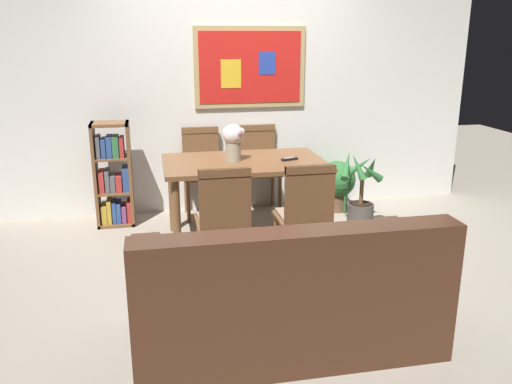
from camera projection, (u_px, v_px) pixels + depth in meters
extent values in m
plane|color=gray|center=(265.00, 258.00, 4.49)|extent=(12.00, 12.00, 0.00)
cube|color=silver|center=(235.00, 87.00, 5.53)|extent=(5.20, 0.10, 2.60)
cube|color=tan|center=(250.00, 67.00, 5.44)|extent=(1.16, 0.02, 0.82)
cube|color=red|center=(250.00, 67.00, 5.43)|extent=(1.06, 0.01, 0.72)
cube|color=gold|center=(231.00, 74.00, 5.40)|extent=(0.21, 0.00, 0.29)
cube|color=#263FA5|center=(267.00, 63.00, 5.44)|extent=(0.17, 0.00, 0.23)
cube|color=brown|center=(244.00, 163.00, 4.71)|extent=(1.43, 0.90, 0.04)
cylinder|color=brown|center=(177.00, 221.00, 4.35)|extent=(0.07, 0.07, 0.71)
cylinder|color=brown|center=(324.00, 211.00, 4.59)|extent=(0.07, 0.07, 0.71)
cylinder|color=brown|center=(172.00, 195.00, 5.04)|extent=(0.07, 0.07, 0.71)
cylinder|color=brown|center=(300.00, 188.00, 5.28)|extent=(0.07, 0.07, 0.71)
cube|color=brown|center=(222.00, 223.00, 4.06)|extent=(0.40, 0.40, 0.03)
cube|color=#997A66|center=(222.00, 219.00, 4.06)|extent=(0.36, 0.36, 0.03)
cylinder|color=brown|center=(203.00, 260.00, 3.94)|extent=(0.04, 0.04, 0.42)
cylinder|color=brown|center=(248.00, 257.00, 4.00)|extent=(0.04, 0.04, 0.42)
cylinder|color=brown|center=(199.00, 243.00, 4.26)|extent=(0.04, 0.04, 0.42)
cylinder|color=brown|center=(241.00, 240.00, 4.32)|extent=(0.04, 0.04, 0.42)
cube|color=brown|center=(225.00, 199.00, 3.83)|extent=(0.38, 0.04, 0.46)
cube|color=brown|center=(225.00, 173.00, 3.77)|extent=(0.38, 0.05, 0.06)
cube|color=brown|center=(302.00, 218.00, 4.16)|extent=(0.40, 0.40, 0.03)
cube|color=#997A66|center=(302.00, 215.00, 4.15)|extent=(0.36, 0.36, 0.03)
cylinder|color=brown|center=(286.00, 255.00, 4.03)|extent=(0.04, 0.04, 0.42)
cylinder|color=brown|center=(329.00, 251.00, 4.10)|extent=(0.04, 0.04, 0.42)
cylinder|color=brown|center=(276.00, 239.00, 4.35)|extent=(0.04, 0.04, 0.42)
cylinder|color=brown|center=(315.00, 236.00, 4.42)|extent=(0.04, 0.04, 0.42)
cube|color=brown|center=(310.00, 195.00, 3.92)|extent=(0.38, 0.04, 0.46)
cube|color=brown|center=(310.00, 169.00, 3.86)|extent=(0.38, 0.05, 0.06)
cube|color=brown|center=(261.00, 172.00, 5.57)|extent=(0.40, 0.40, 0.03)
cube|color=#997A66|center=(261.00, 170.00, 5.56)|extent=(0.36, 0.36, 0.03)
cylinder|color=brown|center=(273.00, 187.00, 5.82)|extent=(0.04, 0.04, 0.42)
cylinder|color=brown|center=(242.00, 189.00, 5.76)|extent=(0.04, 0.04, 0.42)
cylinder|color=brown|center=(280.00, 196.00, 5.51)|extent=(0.04, 0.04, 0.42)
cylinder|color=brown|center=(248.00, 198.00, 5.44)|extent=(0.04, 0.04, 0.42)
cube|color=brown|center=(257.00, 146.00, 5.67)|extent=(0.38, 0.04, 0.46)
cube|color=brown|center=(257.00, 128.00, 5.61)|extent=(0.38, 0.05, 0.06)
cube|color=brown|center=(203.00, 176.00, 5.43)|extent=(0.40, 0.40, 0.03)
cube|color=#997A66|center=(203.00, 173.00, 5.42)|extent=(0.36, 0.36, 0.03)
cylinder|color=brown|center=(218.00, 191.00, 5.68)|extent=(0.04, 0.04, 0.42)
cylinder|color=brown|center=(186.00, 193.00, 5.62)|extent=(0.04, 0.04, 0.42)
cylinder|color=brown|center=(222.00, 200.00, 5.36)|extent=(0.04, 0.04, 0.42)
cylinder|color=brown|center=(188.00, 202.00, 5.30)|extent=(0.04, 0.04, 0.42)
cube|color=brown|center=(201.00, 149.00, 5.53)|extent=(0.38, 0.04, 0.46)
cube|color=brown|center=(200.00, 130.00, 5.47)|extent=(0.38, 0.05, 0.06)
cube|color=#472819|center=(284.00, 310.00, 3.24)|extent=(1.80, 0.84, 0.40)
cube|color=#472819|center=(300.00, 269.00, 2.82)|extent=(1.80, 0.20, 0.44)
cube|color=#472819|center=(147.00, 276.00, 3.00)|extent=(0.18, 0.80, 0.22)
cube|color=#472819|center=(410.00, 253.00, 3.31)|extent=(0.18, 0.80, 0.22)
cube|color=maroon|center=(213.00, 276.00, 2.89)|extent=(0.32, 0.16, 0.33)
cube|color=maroon|center=(293.00, 269.00, 2.97)|extent=(0.32, 0.16, 0.33)
cube|color=brown|center=(96.00, 175.00, 5.15)|extent=(0.03, 0.28, 1.03)
cube|color=brown|center=(131.00, 174.00, 5.21)|extent=(0.03, 0.28, 1.03)
cube|color=brown|center=(117.00, 222.00, 5.32)|extent=(0.36, 0.28, 0.03)
cube|color=brown|center=(109.00, 124.00, 5.04)|extent=(0.36, 0.28, 0.03)
cube|color=brown|center=(115.00, 191.00, 5.23)|extent=(0.30, 0.28, 0.02)
cube|color=brown|center=(112.00, 157.00, 5.13)|extent=(0.30, 0.28, 0.02)
cube|color=gold|center=(105.00, 213.00, 5.27)|extent=(0.05, 0.22, 0.19)
cube|color=gold|center=(110.00, 210.00, 5.27)|extent=(0.04, 0.22, 0.24)
cube|color=#2D4C8C|center=(115.00, 211.00, 5.28)|extent=(0.04, 0.22, 0.21)
cube|color=#2D4C8C|center=(119.00, 211.00, 5.29)|extent=(0.04, 0.22, 0.20)
cube|color=#7F3F72|center=(124.00, 213.00, 5.31)|extent=(0.04, 0.22, 0.17)
cube|color=#B2332D|center=(130.00, 210.00, 5.31)|extent=(0.05, 0.22, 0.21)
cube|color=#B2332D|center=(102.00, 181.00, 5.17)|extent=(0.05, 0.22, 0.21)
cube|color=#595960|center=(108.00, 180.00, 5.18)|extent=(0.04, 0.22, 0.21)
cube|color=#595960|center=(113.00, 182.00, 5.20)|extent=(0.05, 0.22, 0.16)
cube|color=#B2332D|center=(119.00, 182.00, 5.21)|extent=(0.06, 0.22, 0.16)
cube|color=#2D4C8C|center=(126.00, 178.00, 5.21)|extent=(0.06, 0.22, 0.24)
cube|color=#595960|center=(98.00, 146.00, 5.08)|extent=(0.04, 0.22, 0.21)
cube|color=#2D4C8C|center=(104.00, 148.00, 5.09)|extent=(0.04, 0.22, 0.18)
cube|color=#2D4C8C|center=(109.00, 146.00, 5.10)|extent=(0.05, 0.22, 0.20)
cube|color=#337247|center=(116.00, 146.00, 5.11)|extent=(0.06, 0.22, 0.20)
cube|color=#B2332D|center=(122.00, 146.00, 5.12)|extent=(0.04, 0.22, 0.19)
cylinder|color=brown|center=(336.00, 202.00, 5.72)|extent=(0.25, 0.25, 0.18)
cylinder|color=#332319|center=(336.00, 194.00, 5.70)|extent=(0.22, 0.22, 0.02)
sphere|color=#2D6B33|center=(337.00, 179.00, 5.65)|extent=(0.40, 0.40, 0.40)
cylinder|color=#2D6B33|center=(345.00, 205.00, 5.61)|extent=(0.03, 0.03, 0.27)
cylinder|color=#2D6B33|center=(343.00, 199.00, 5.82)|extent=(0.03, 0.03, 0.27)
cylinder|color=#4C4742|center=(360.00, 213.00, 5.32)|extent=(0.26, 0.26, 0.20)
cylinder|color=#332319|center=(361.00, 205.00, 5.30)|extent=(0.24, 0.24, 0.02)
cylinder|color=brown|center=(362.00, 190.00, 5.26)|extent=(0.04, 0.04, 0.28)
cone|color=#2D6B33|center=(372.00, 167.00, 5.20)|extent=(0.09, 0.22, 0.25)
cone|color=#2D6B33|center=(359.00, 166.00, 5.32)|extent=(0.28, 0.12, 0.22)
cone|color=#2D6B33|center=(347.00, 165.00, 5.23)|extent=(0.22, 0.31, 0.28)
cone|color=#2D6B33|center=(358.00, 167.00, 5.13)|extent=(0.18, 0.22, 0.27)
cone|color=#2D6B33|center=(371.00, 172.00, 5.07)|extent=(0.28, 0.13, 0.23)
cylinder|color=tan|center=(233.00, 151.00, 4.68)|extent=(0.14, 0.14, 0.17)
sphere|color=silver|center=(233.00, 135.00, 4.64)|extent=(0.19, 0.19, 0.19)
sphere|color=#D86633|center=(228.00, 134.00, 4.69)|extent=(0.06, 0.06, 0.06)
sphere|color=pink|center=(239.00, 133.00, 4.58)|extent=(0.06, 0.06, 0.06)
sphere|color=silver|center=(241.00, 132.00, 4.67)|extent=(0.07, 0.07, 0.07)
cube|color=black|center=(289.00, 159.00, 4.72)|extent=(0.16, 0.09, 0.02)
cube|color=gray|center=(289.00, 158.00, 4.71)|extent=(0.10, 0.06, 0.00)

